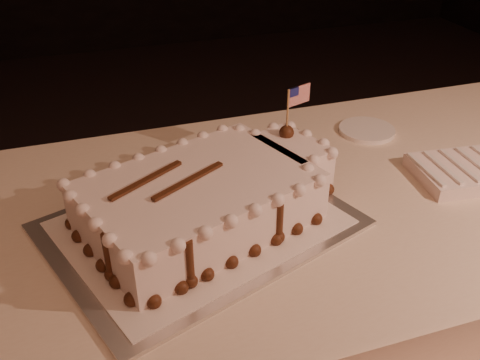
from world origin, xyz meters
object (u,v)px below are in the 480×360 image
object	(u,v)px
sheet_cake	(211,196)
banquet_table	(281,326)
cake_board	(200,225)
napkin_stack	(466,171)
side_plate	(367,130)

from	to	relation	value
sheet_cake	banquet_table	bearing A→B (deg)	9.47
banquet_table	cake_board	xyz separation A→B (m)	(-0.20, -0.04, 0.38)
napkin_stack	banquet_table	bearing A→B (deg)	173.17
cake_board	side_plate	bearing A→B (deg)	7.01
cake_board	banquet_table	bearing A→B (deg)	-8.60
napkin_stack	side_plate	bearing A→B (deg)	109.95
banquet_table	side_plate	size ratio (longest dim) A/B	17.19
sheet_cake	napkin_stack	distance (m)	0.57
napkin_stack	sheet_cake	bearing A→B (deg)	178.09
banquet_table	cake_board	distance (m)	0.43
banquet_table	napkin_stack	size ratio (longest dim) A/B	10.28
side_plate	sheet_cake	bearing A→B (deg)	-153.08
banquet_table	napkin_stack	world-z (taller)	napkin_stack
sheet_cake	napkin_stack	size ratio (longest dim) A/B	2.27
sheet_cake	napkin_stack	xyz separation A→B (m)	(0.57, -0.02, -0.04)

